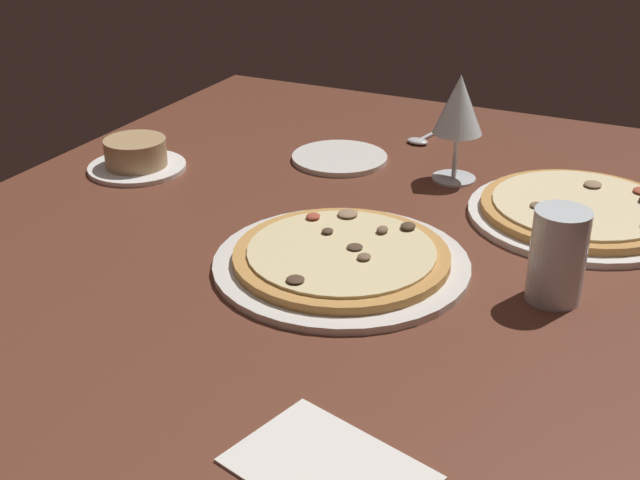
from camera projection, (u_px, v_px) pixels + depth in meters
dining_table at (299, 267)px, 113.13cm from camera, size 150.00×110.00×4.00cm
pizza_main at (342, 259)px, 108.39cm from camera, size 33.42×33.42×3.39cm
pizza_side at (580, 211)px, 121.90cm from camera, size 32.15×32.15×3.38cm
ramekin_on_saucer at (136, 157)px, 139.16cm from camera, size 16.25×16.25×5.33cm
wine_glass_far at (459, 108)px, 130.88cm from camera, size 7.90×7.90×17.36cm
water_glass at (557, 262)px, 99.45cm from camera, size 6.70×6.70×11.61cm
side_plate at (340, 158)px, 143.80cm from camera, size 16.41×16.41×0.90cm
paper_menu at (329, 469)px, 74.21cm from camera, size 15.99×19.64×0.30cm
spoon at (421, 140)px, 152.31cm from camera, size 10.21×4.46×1.00cm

